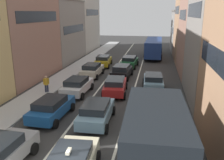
% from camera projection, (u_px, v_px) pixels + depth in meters
% --- Properties ---
extents(sidewalk_left, '(2.60, 64.00, 0.14)m').
position_uv_depth(sidewalk_left, '(70.00, 72.00, 29.84)').
color(sidewalk_left, '#B6B6B6').
rests_on(sidewalk_left, ground).
extents(lane_stripe_left, '(0.16, 60.00, 0.01)m').
position_uv_depth(lane_stripe_left, '(110.00, 74.00, 29.00)').
color(lane_stripe_left, silver).
rests_on(lane_stripe_left, ground).
extents(lane_stripe_right, '(0.16, 60.00, 0.01)m').
position_uv_depth(lane_stripe_right, '(138.00, 76.00, 28.41)').
color(lane_stripe_right, silver).
rests_on(lane_stripe_right, ground).
extents(building_row_left, '(7.20, 43.90, 13.36)m').
position_uv_depth(building_row_left, '(33.00, 21.00, 30.68)').
color(building_row_left, tan).
rests_on(building_row_left, ground).
extents(building_row_right, '(7.20, 43.90, 13.96)m').
position_uv_depth(building_row_right, '(215.00, 23.00, 26.78)').
color(building_row_right, gray).
rests_on(building_row_right, ground).
extents(removalist_box_truck, '(2.88, 7.77, 3.58)m').
position_uv_depth(removalist_box_truck, '(155.00, 135.00, 10.64)').
color(removalist_box_truck, '#B7B29E').
rests_on(removalist_box_truck, ground).
extents(sedan_centre_lane_second, '(2.14, 4.34, 1.49)m').
position_uv_depth(sedan_centre_lane_second, '(96.00, 112.00, 16.09)').
color(sedan_centre_lane_second, '#759EB7').
rests_on(sedan_centre_lane_second, ground).
extents(wagon_left_lane_second, '(2.20, 4.37, 1.49)m').
position_uv_depth(wagon_left_lane_second, '(52.00, 108.00, 16.81)').
color(wagon_left_lane_second, '#194C8C').
rests_on(wagon_left_lane_second, ground).
extents(hatchback_centre_lane_third, '(2.29, 4.41, 1.49)m').
position_uv_depth(hatchback_centre_lane_third, '(115.00, 86.00, 21.88)').
color(hatchback_centre_lane_third, '#A51E1E').
rests_on(hatchback_centre_lane_third, ground).
extents(sedan_left_lane_third, '(2.16, 4.35, 1.49)m').
position_uv_depth(sedan_left_lane_third, '(77.00, 86.00, 21.88)').
color(sedan_left_lane_third, silver).
rests_on(sedan_left_lane_third, ground).
extents(coupe_centre_lane_fourth, '(2.28, 4.41, 1.49)m').
position_uv_depth(coupe_centre_lane_fourth, '(122.00, 71.00, 27.34)').
color(coupe_centre_lane_fourth, black).
rests_on(coupe_centre_lane_fourth, ground).
extents(sedan_left_lane_fourth, '(2.14, 4.34, 1.49)m').
position_uv_depth(sedan_left_lane_fourth, '(92.00, 70.00, 27.91)').
color(sedan_left_lane_fourth, beige).
rests_on(sedan_left_lane_fourth, ground).
extents(sedan_centre_lane_fifth, '(2.26, 4.39, 1.49)m').
position_uv_depth(sedan_centre_lane_fifth, '(130.00, 61.00, 32.68)').
color(sedan_centre_lane_fifth, '#19592D').
rests_on(sedan_centre_lane_fifth, ground).
extents(sedan_left_lane_fifth, '(2.25, 4.39, 1.49)m').
position_uv_depth(sedan_left_lane_fifth, '(103.00, 61.00, 33.24)').
color(sedan_left_lane_fifth, '#B29319').
rests_on(sedan_left_lane_fifth, ground).
extents(sedan_right_lane_behind_truck, '(2.18, 4.36, 1.49)m').
position_uv_depth(sedan_right_lane_behind_truck, '(150.00, 104.00, 17.41)').
color(sedan_right_lane_behind_truck, gray).
rests_on(sedan_right_lane_behind_truck, ground).
extents(wagon_right_lane_far, '(2.20, 4.37, 1.49)m').
position_uv_depth(wagon_right_lane_far, '(153.00, 81.00, 23.35)').
color(wagon_right_lane_far, '#759EB7').
rests_on(wagon_right_lane_far, ground).
extents(bus_mid_queue_primary, '(2.91, 10.53, 2.90)m').
position_uv_depth(bus_mid_queue_primary, '(154.00, 46.00, 39.96)').
color(bus_mid_queue_primary, navy).
rests_on(bus_mid_queue_primary, ground).
extents(pedestrian_near_kerb, '(0.45, 0.36, 1.66)m').
position_uv_depth(pedestrian_near_kerb, '(46.00, 83.00, 22.01)').
color(pedestrian_near_kerb, '#262D47').
rests_on(pedestrian_near_kerb, ground).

